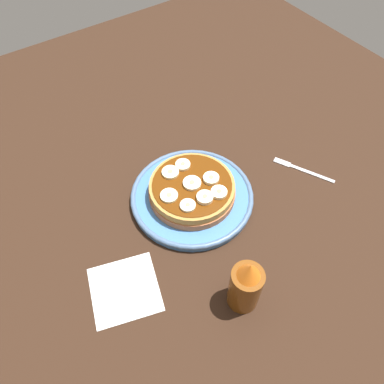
{
  "coord_description": "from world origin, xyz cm",
  "views": [
    {
      "loc": [
        24.86,
        36.2,
        59.94
      ],
      "look_at": [
        0.0,
        0.0,
        2.3
      ],
      "focal_mm": 35.44,
      "sensor_mm": 36.0,
      "label": 1
    }
  ],
  "objects_px": {
    "banana_slice_6": "(183,165)",
    "napkin": "(125,289)",
    "banana_slice_5": "(188,206)",
    "banana_slice_2": "(170,197)",
    "banana_slice_3": "(211,178)",
    "banana_slice_1": "(170,173)",
    "plate": "(192,196)",
    "banana_slice_0": "(193,181)",
    "fork": "(300,169)",
    "syrup_bottle": "(246,286)",
    "banana_slice_4": "(204,198)",
    "banana_slice_7": "(219,193)",
    "pancake_stack": "(192,190)"
  },
  "relations": [
    {
      "from": "banana_slice_6",
      "to": "napkin",
      "type": "bearing_deg",
      "value": 33.43
    },
    {
      "from": "banana_slice_5",
      "to": "banana_slice_2",
      "type": "bearing_deg",
      "value": -65.76
    },
    {
      "from": "banana_slice_2",
      "to": "banana_slice_3",
      "type": "xyz_separation_m",
      "value": [
        -0.09,
        0.01,
        0.0
      ]
    },
    {
      "from": "banana_slice_1",
      "to": "banana_slice_2",
      "type": "height_order",
      "value": "same"
    },
    {
      "from": "plate",
      "to": "banana_slice_0",
      "type": "relative_size",
      "value": 6.98
    },
    {
      "from": "fork",
      "to": "syrup_bottle",
      "type": "distance_m",
      "value": 0.32
    },
    {
      "from": "banana_slice_4",
      "to": "fork",
      "type": "distance_m",
      "value": 0.24
    },
    {
      "from": "plate",
      "to": "banana_slice_0",
      "type": "distance_m",
      "value": 0.04
    },
    {
      "from": "banana_slice_3",
      "to": "fork",
      "type": "height_order",
      "value": "banana_slice_3"
    },
    {
      "from": "napkin",
      "to": "syrup_bottle",
      "type": "xyz_separation_m",
      "value": [
        -0.15,
        0.12,
        0.05
      ]
    },
    {
      "from": "banana_slice_0",
      "to": "napkin",
      "type": "distance_m",
      "value": 0.23
    },
    {
      "from": "plate",
      "to": "banana_slice_4",
      "type": "xyz_separation_m",
      "value": [
        0.0,
        0.04,
        0.04
      ]
    },
    {
      "from": "banana_slice_0",
      "to": "banana_slice_7",
      "type": "xyz_separation_m",
      "value": [
        -0.02,
        0.05,
        0.0
      ]
    },
    {
      "from": "banana_slice_5",
      "to": "fork",
      "type": "distance_m",
      "value": 0.27
    },
    {
      "from": "banana_slice_0",
      "to": "syrup_bottle",
      "type": "relative_size",
      "value": 0.29
    },
    {
      "from": "napkin",
      "to": "syrup_bottle",
      "type": "bearing_deg",
      "value": 140.82
    },
    {
      "from": "plate",
      "to": "banana_slice_7",
      "type": "bearing_deg",
      "value": 121.62
    },
    {
      "from": "banana_slice_0",
      "to": "fork",
      "type": "xyz_separation_m",
      "value": [
        -0.22,
        0.07,
        -0.05
      ]
    },
    {
      "from": "banana_slice_0",
      "to": "banana_slice_1",
      "type": "height_order",
      "value": "same"
    },
    {
      "from": "banana_slice_0",
      "to": "banana_slice_4",
      "type": "bearing_deg",
      "value": 80.27
    },
    {
      "from": "banana_slice_5",
      "to": "fork",
      "type": "height_order",
      "value": "banana_slice_5"
    },
    {
      "from": "banana_slice_3",
      "to": "plate",
      "type": "bearing_deg",
      "value": -16.82
    },
    {
      "from": "banana_slice_2",
      "to": "fork",
      "type": "distance_m",
      "value": 0.29
    },
    {
      "from": "banana_slice_7",
      "to": "fork",
      "type": "bearing_deg",
      "value": 174.79
    },
    {
      "from": "fork",
      "to": "banana_slice_6",
      "type": "bearing_deg",
      "value": -27.11
    },
    {
      "from": "banana_slice_6",
      "to": "banana_slice_7",
      "type": "distance_m",
      "value": 0.09
    },
    {
      "from": "banana_slice_0",
      "to": "banana_slice_6",
      "type": "distance_m",
      "value": 0.04
    },
    {
      "from": "pancake_stack",
      "to": "banana_slice_0",
      "type": "xyz_separation_m",
      "value": [
        -0.01,
        -0.01,
        0.02
      ]
    },
    {
      "from": "pancake_stack",
      "to": "banana_slice_1",
      "type": "bearing_deg",
      "value": -68.83
    },
    {
      "from": "banana_slice_4",
      "to": "banana_slice_5",
      "type": "height_order",
      "value": "banana_slice_4"
    },
    {
      "from": "plate",
      "to": "pancake_stack",
      "type": "distance_m",
      "value": 0.02
    },
    {
      "from": "banana_slice_1",
      "to": "banana_slice_5",
      "type": "xyz_separation_m",
      "value": [
        0.02,
        0.08,
        -0.0
      ]
    },
    {
      "from": "banana_slice_1",
      "to": "banana_slice_7",
      "type": "xyz_separation_m",
      "value": [
        -0.05,
        0.09,
        0.0
      ]
    },
    {
      "from": "banana_slice_6",
      "to": "fork",
      "type": "distance_m",
      "value": 0.25
    },
    {
      "from": "plate",
      "to": "banana_slice_3",
      "type": "xyz_separation_m",
      "value": [
        -0.04,
        0.01,
        0.04
      ]
    },
    {
      "from": "banana_slice_5",
      "to": "napkin",
      "type": "relative_size",
      "value": 0.26
    },
    {
      "from": "fork",
      "to": "banana_slice_5",
      "type": "bearing_deg",
      "value": -5.79
    },
    {
      "from": "banana_slice_0",
      "to": "banana_slice_4",
      "type": "distance_m",
      "value": 0.05
    },
    {
      "from": "plate",
      "to": "banana_slice_2",
      "type": "xyz_separation_m",
      "value": [
        0.05,
        0.0,
        0.04
      ]
    },
    {
      "from": "pancake_stack",
      "to": "banana_slice_6",
      "type": "height_order",
      "value": "banana_slice_6"
    },
    {
      "from": "banana_slice_3",
      "to": "banana_slice_6",
      "type": "distance_m",
      "value": 0.06
    },
    {
      "from": "banana_slice_5",
      "to": "fork",
      "type": "xyz_separation_m",
      "value": [
        -0.26,
        0.03,
        -0.05
      ]
    },
    {
      "from": "syrup_bottle",
      "to": "pancake_stack",
      "type": "bearing_deg",
      "value": -102.32
    },
    {
      "from": "pancake_stack",
      "to": "banana_slice_3",
      "type": "distance_m",
      "value": 0.04
    },
    {
      "from": "banana_slice_7",
      "to": "syrup_bottle",
      "type": "height_order",
      "value": "syrup_bottle"
    },
    {
      "from": "banana_slice_3",
      "to": "napkin",
      "type": "distance_m",
      "value": 0.25
    },
    {
      "from": "banana_slice_0",
      "to": "banana_slice_3",
      "type": "height_order",
      "value": "same"
    },
    {
      "from": "banana_slice_4",
      "to": "banana_slice_6",
      "type": "xyz_separation_m",
      "value": [
        -0.01,
        -0.09,
        -0.0
      ]
    },
    {
      "from": "pancake_stack",
      "to": "fork",
      "type": "height_order",
      "value": "pancake_stack"
    },
    {
      "from": "banana_slice_1",
      "to": "banana_slice_4",
      "type": "xyz_separation_m",
      "value": [
        -0.02,
        0.09,
        0.0
      ]
    }
  ]
}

